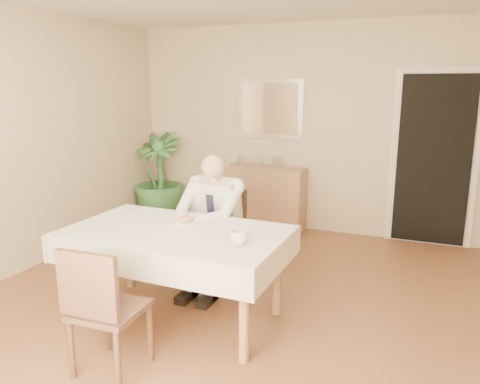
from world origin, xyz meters
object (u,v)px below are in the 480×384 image
at_px(dining_table, 176,240).
at_px(chair_far, 222,230).
at_px(chair_near, 101,305).
at_px(sideboard, 265,198).
at_px(potted_palm, 158,177).
at_px(coffee_mug, 239,238).
at_px(seated_man, 209,218).

height_order(dining_table, chair_far, chair_far).
xyz_separation_m(chair_near, sideboard, (-0.08, 3.44, -0.09)).
bearing_deg(chair_near, potted_palm, 113.80).
height_order(chair_far, potted_palm, potted_palm).
xyz_separation_m(chair_far, sideboard, (-0.14, 1.70, -0.09)).
xyz_separation_m(chair_near, coffee_mug, (0.65, 0.73, 0.30)).
distance_m(chair_near, sideboard, 3.44).
bearing_deg(sideboard, dining_table, -84.62).
bearing_deg(chair_far, sideboard, 96.97).
bearing_deg(seated_man, coffee_mug, -50.87).
distance_m(chair_far, coffee_mug, 1.20).
bearing_deg(seated_man, dining_table, -90.00).
distance_m(chair_far, chair_near, 1.73).
bearing_deg(seated_man, chair_far, 90.00).
xyz_separation_m(seated_man, potted_palm, (-1.65, 1.81, -0.08)).
relative_size(seated_man, potted_palm, 1.02).
relative_size(dining_table, seated_man, 1.40).
xyz_separation_m(chair_far, chair_near, (-0.06, -1.73, 0.01)).
relative_size(chair_far, coffee_mug, 7.01).
xyz_separation_m(seated_man, coffee_mug, (0.58, -0.72, 0.11)).
relative_size(coffee_mug, potted_palm, 0.10).
height_order(dining_table, coffee_mug, coffee_mug).
relative_size(chair_far, seated_man, 0.71).
relative_size(chair_near, seated_man, 0.71).
xyz_separation_m(sideboard, potted_palm, (-1.51, -0.18, 0.20)).
height_order(dining_table, seated_man, seated_man).
xyz_separation_m(chair_far, coffee_mug, (0.58, -1.00, 0.31)).
bearing_deg(sideboard, chair_far, -82.98).
xyz_separation_m(seated_man, sideboard, (-0.14, 1.99, -0.28)).
height_order(chair_near, sideboard, chair_near).
xyz_separation_m(chair_far, potted_palm, (-1.65, 1.52, 0.12)).
bearing_deg(coffee_mug, potted_palm, 131.49).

